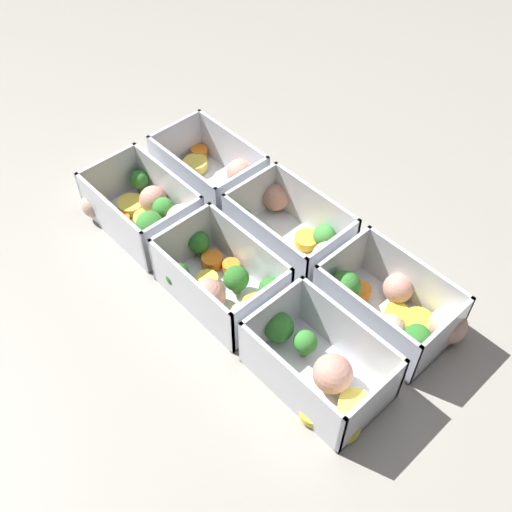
# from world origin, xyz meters

# --- Properties ---
(ground_plane) EXTENTS (4.00, 4.00, 0.00)m
(ground_plane) POSITION_xyz_m (0.00, 0.00, 0.00)
(ground_plane) COLOR gray
(container_near_left) EXTENTS (0.18, 0.13, 0.08)m
(container_near_left) POSITION_xyz_m (-0.18, -0.06, 0.03)
(container_near_left) COLOR silver
(container_near_left) RESTS_ON ground_plane
(container_near_center) EXTENTS (0.18, 0.12, 0.08)m
(container_near_center) POSITION_xyz_m (0.00, -0.07, 0.03)
(container_near_center) COLOR silver
(container_near_center) RESTS_ON ground_plane
(container_near_right) EXTENTS (0.16, 0.11, 0.08)m
(container_near_right) POSITION_xyz_m (0.17, -0.07, 0.03)
(container_near_right) COLOR silver
(container_near_right) RESTS_ON ground_plane
(container_far_left) EXTENTS (0.18, 0.11, 0.08)m
(container_far_left) POSITION_xyz_m (-0.17, 0.06, 0.03)
(container_far_left) COLOR silver
(container_far_left) RESTS_ON ground_plane
(container_far_center) EXTENTS (0.17, 0.10, 0.08)m
(container_far_center) POSITION_xyz_m (-0.00, 0.06, 0.03)
(container_far_center) COLOR silver
(container_far_center) RESTS_ON ground_plane
(container_far_right) EXTENTS (0.18, 0.13, 0.08)m
(container_far_right) POSITION_xyz_m (0.16, 0.06, 0.03)
(container_far_right) COLOR silver
(container_far_right) RESTS_ON ground_plane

